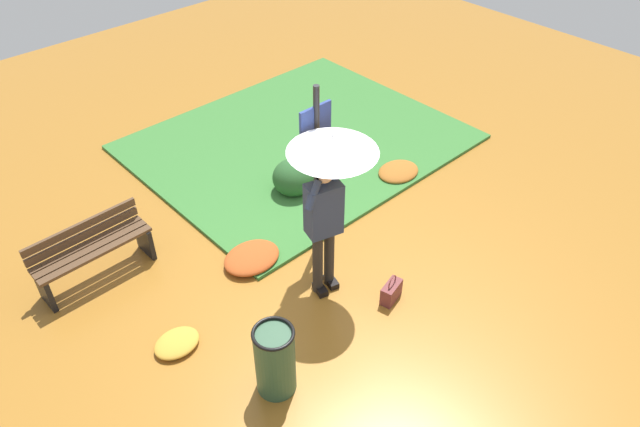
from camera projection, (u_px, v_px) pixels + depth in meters
The scene contains 11 objects.
ground_plane at pixel (330, 283), 7.21m from camera, with size 18.00×18.00×0.00m, color #9E6623.
grass_verge at pixel (299, 142), 9.62m from camera, with size 4.80×4.00×0.05m.
person_with_umbrella at pixel (329, 177), 6.24m from camera, with size 0.96×0.96×2.04m.
info_sign_post at pixel (316, 154), 6.77m from camera, with size 0.44×0.07×2.30m.
handbag at pixel (391, 292), 6.92m from camera, with size 0.33×0.21×0.37m.
park_bench at pixel (92, 251), 7.05m from camera, with size 1.40×0.38×0.75m.
trash_bin at pixel (275, 360), 5.82m from camera, with size 0.42×0.42×0.83m.
shrub_cluster at pixel (296, 178), 8.46m from camera, with size 0.64×0.58×0.52m.
leaf_pile_near_person at pixel (398, 171), 8.89m from camera, with size 0.66×0.53×0.15m.
leaf_pile_by_bench at pixel (177, 343), 6.43m from camera, with size 0.51×0.41×0.11m.
leaf_pile_far_path at pixel (252, 258), 7.43m from camera, with size 0.74×0.59×0.16m.
Camera 1 is at (-3.54, -3.64, 5.19)m, focal length 33.65 mm.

